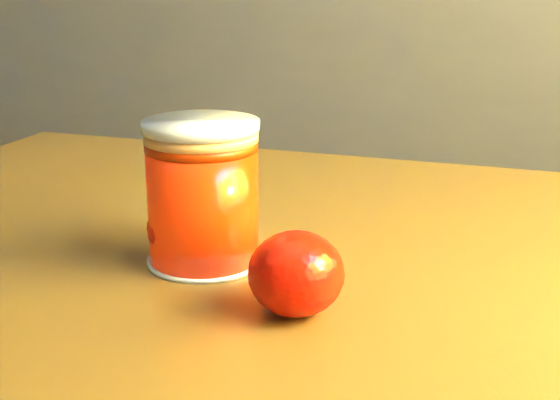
% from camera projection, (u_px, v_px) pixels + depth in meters
% --- Properties ---
extents(kitchen_counter, '(3.15, 0.60, 0.90)m').
position_uv_depth(kitchen_counter, '(185.00, 125.00, 2.31)').
color(kitchen_counter, '#55565B').
rests_on(kitchen_counter, ground).
extents(table, '(0.97, 0.72, 0.69)m').
position_uv_depth(table, '(288.00, 343.00, 0.67)').
color(table, brown).
rests_on(table, ground).
extents(juice_glass, '(0.09, 0.09, 0.11)m').
position_uv_depth(juice_glass, '(203.00, 194.00, 0.60)').
color(juice_glass, '#FF2805').
rests_on(juice_glass, table).
extents(orange_front, '(0.08, 0.08, 0.06)m').
position_uv_depth(orange_front, '(296.00, 274.00, 0.52)').
color(orange_front, red).
rests_on(orange_front, table).
extents(orange_back, '(0.09, 0.09, 0.06)m').
position_uv_depth(orange_back, '(190.00, 228.00, 0.61)').
color(orange_back, red).
rests_on(orange_back, table).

